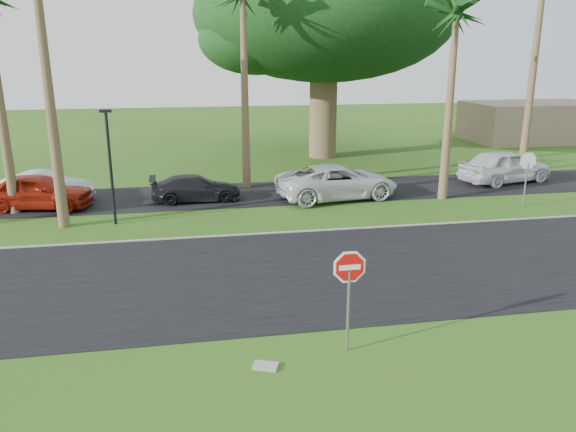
# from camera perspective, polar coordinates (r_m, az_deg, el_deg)

# --- Properties ---
(ground) EXTENTS (120.00, 120.00, 0.00)m
(ground) POSITION_cam_1_polar(r_m,az_deg,el_deg) (16.16, 1.29, -8.42)
(ground) COLOR #285014
(ground) RESTS_ON ground
(road) EXTENTS (120.00, 8.00, 0.02)m
(road) POSITION_cam_1_polar(r_m,az_deg,el_deg) (17.96, 0.00, -5.77)
(road) COLOR black
(road) RESTS_ON ground
(parking_strip) EXTENTS (120.00, 5.00, 0.02)m
(parking_strip) POSITION_cam_1_polar(r_m,az_deg,el_deg) (27.87, -3.88, 2.24)
(parking_strip) COLOR black
(parking_strip) RESTS_ON ground
(curb) EXTENTS (120.00, 0.12, 0.06)m
(curb) POSITION_cam_1_polar(r_m,az_deg,el_deg) (21.71, -1.92, -1.76)
(curb) COLOR gray
(curb) RESTS_ON ground
(stop_sign_near) EXTENTS (1.05, 0.07, 2.62)m
(stop_sign_near) POSITION_cam_1_polar(r_m,az_deg,el_deg) (12.89, 6.23, -6.52)
(stop_sign_near) COLOR gray
(stop_sign_near) RESTS_ON ground
(stop_sign_far) EXTENTS (1.05, 0.07, 2.62)m
(stop_sign_far) POSITION_cam_1_polar(r_m,az_deg,el_deg) (27.38, 23.14, 4.50)
(stop_sign_far) COLOR gray
(stop_sign_far) RESTS_ON ground
(palm_center) EXTENTS (5.00, 5.00, 10.50)m
(palm_center) POSITION_cam_1_polar(r_m,az_deg,el_deg) (28.63, -4.62, 21.07)
(palm_center) COLOR brown
(palm_center) RESTS_ON ground
(palm_right_near) EXTENTS (5.00, 5.00, 9.50)m
(palm_right_near) POSITION_cam_1_polar(r_m,az_deg,el_deg) (27.20, 16.73, 18.67)
(palm_right_near) COLOR brown
(palm_right_near) RESTS_ON ground
(canopy_tree) EXTENTS (16.50, 16.50, 13.12)m
(canopy_tree) POSITION_cam_1_polar(r_m,az_deg,el_deg) (37.53, 3.76, 19.60)
(canopy_tree) COLOR brown
(canopy_tree) RESTS_ON ground
(streetlight_right) EXTENTS (0.45, 0.25, 4.64)m
(streetlight_right) POSITION_cam_1_polar(r_m,az_deg,el_deg) (23.43, -17.64, 5.44)
(streetlight_right) COLOR black
(streetlight_right) RESTS_ON ground
(building_far) EXTENTS (10.00, 6.00, 3.00)m
(building_far) POSITION_cam_1_polar(r_m,az_deg,el_deg) (48.84, 23.57, 8.77)
(building_far) COLOR gray
(building_far) RESTS_ON ground
(car_silver) EXTENTS (4.48, 2.29, 1.41)m
(car_silver) POSITION_cam_1_polar(r_m,az_deg,el_deg) (28.58, -23.47, 2.70)
(car_silver) COLOR #B7B9BF
(car_silver) RESTS_ON ground
(car_red) EXTENTS (4.91, 2.68, 1.59)m
(car_red) POSITION_cam_1_polar(r_m,az_deg,el_deg) (27.35, -24.04, 2.27)
(car_red) COLOR maroon
(car_red) RESTS_ON ground
(car_dark) EXTENTS (4.24, 1.82, 1.22)m
(car_dark) POSITION_cam_1_polar(r_m,az_deg,el_deg) (26.75, -9.36, 2.79)
(car_dark) COLOR black
(car_dark) RESTS_ON ground
(car_minivan) EXTENTS (6.15, 3.53, 1.61)m
(car_minivan) POSITION_cam_1_polar(r_m,az_deg,el_deg) (26.91, 5.05, 3.46)
(car_minivan) COLOR silver
(car_minivan) RESTS_ON ground
(car_pickup) EXTENTS (5.57, 3.33, 1.78)m
(car_pickup) POSITION_cam_1_polar(r_m,az_deg,el_deg) (32.32, 21.19, 4.73)
(car_pickup) COLOR silver
(car_pickup) RESTS_ON ground
(utility_slab) EXTENTS (0.64, 0.53, 0.06)m
(utility_slab) POSITION_cam_1_polar(r_m,az_deg,el_deg) (12.96, -2.30, -14.98)
(utility_slab) COLOR gray
(utility_slab) RESTS_ON ground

